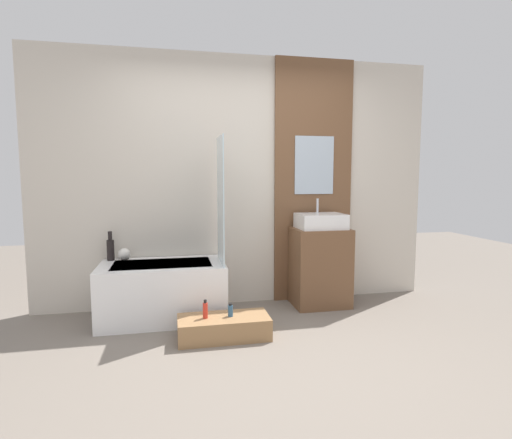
# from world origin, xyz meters

# --- Properties ---
(ground_plane) EXTENTS (12.00, 12.00, 0.00)m
(ground_plane) POSITION_xyz_m (0.00, 0.00, 0.00)
(ground_plane) COLOR slate
(wall_tiled_back) EXTENTS (4.20, 0.06, 2.60)m
(wall_tiled_back) POSITION_xyz_m (0.00, 1.58, 1.30)
(wall_tiled_back) COLOR beige
(wall_tiled_back) RESTS_ON ground_plane
(wall_wood_accent) EXTENTS (0.87, 0.04, 2.60)m
(wall_wood_accent) POSITION_xyz_m (0.81, 1.53, 1.31)
(wall_wood_accent) COLOR brown
(wall_wood_accent) RESTS_ON ground_plane
(bathtub) EXTENTS (1.16, 0.66, 0.54)m
(bathtub) POSITION_xyz_m (-0.81, 1.20, 0.27)
(bathtub) COLOR white
(bathtub) RESTS_ON ground_plane
(glass_shower_screen) EXTENTS (0.01, 0.47, 1.19)m
(glass_shower_screen) POSITION_xyz_m (-0.26, 1.13, 1.13)
(glass_shower_screen) COLOR silver
(glass_shower_screen) RESTS_ON bathtub
(wooden_step_bench) EXTENTS (0.76, 0.35, 0.18)m
(wooden_step_bench) POSITION_xyz_m (-0.30, 0.62, 0.09)
(wooden_step_bench) COLOR #997047
(wooden_step_bench) RESTS_ON ground_plane
(vanity_cabinet) EXTENTS (0.57, 0.44, 0.82)m
(vanity_cabinet) POSITION_xyz_m (0.81, 1.29, 0.41)
(vanity_cabinet) COLOR brown
(vanity_cabinet) RESTS_ON ground_plane
(sink) EXTENTS (0.48, 0.37, 0.31)m
(sink) POSITION_xyz_m (0.81, 1.29, 0.90)
(sink) COLOR white
(sink) RESTS_ON vanity_cabinet
(vase_tall_dark) EXTENTS (0.07, 0.07, 0.29)m
(vase_tall_dark) POSITION_xyz_m (-1.30, 1.44, 0.65)
(vase_tall_dark) COLOR black
(vase_tall_dark) RESTS_ON bathtub
(vase_round_light) EXTENTS (0.12, 0.12, 0.12)m
(vase_round_light) POSITION_xyz_m (-1.17, 1.42, 0.60)
(vase_round_light) COLOR silver
(vase_round_light) RESTS_ON bathtub
(bottle_soap_primary) EXTENTS (0.04, 0.04, 0.16)m
(bottle_soap_primary) POSITION_xyz_m (-0.45, 0.62, 0.25)
(bottle_soap_primary) COLOR red
(bottle_soap_primary) RESTS_ON wooden_step_bench
(bottle_soap_secondary) EXTENTS (0.04, 0.04, 0.11)m
(bottle_soap_secondary) POSITION_xyz_m (-0.24, 0.62, 0.23)
(bottle_soap_secondary) COLOR #2D567A
(bottle_soap_secondary) RESTS_ON wooden_step_bench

